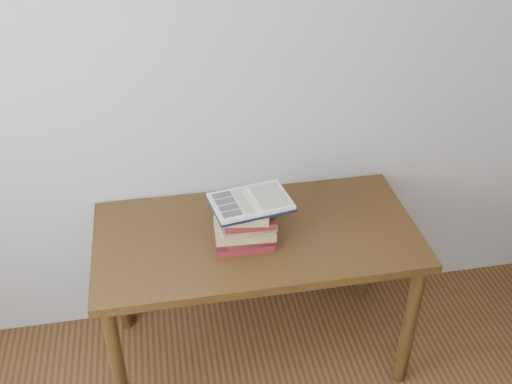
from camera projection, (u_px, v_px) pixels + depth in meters
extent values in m
cube|color=#B5B2AB|center=(230.00, 79.00, 2.56)|extent=(3.50, 0.04, 2.60)
cube|color=#432B10|center=(257.00, 236.00, 2.59)|extent=(1.39, 0.70, 0.04)
cylinder|color=#432B10|center=(118.00, 367.00, 2.47)|extent=(0.06, 0.06, 0.71)
cylinder|color=#432B10|center=(409.00, 326.00, 2.66)|extent=(0.06, 0.06, 0.71)
cylinder|color=#432B10|center=(119.00, 274.00, 2.94)|extent=(0.06, 0.06, 0.71)
cylinder|color=#432B10|center=(366.00, 245.00, 3.13)|extent=(0.06, 0.06, 0.71)
cube|color=maroon|center=(244.00, 241.00, 2.51)|extent=(0.24, 0.16, 0.03)
cube|color=maroon|center=(248.00, 235.00, 2.49)|extent=(0.21, 0.16, 0.03)
cube|color=#9E8352|center=(244.00, 229.00, 2.47)|extent=(0.25, 0.18, 0.03)
cube|color=#9E8352|center=(246.00, 223.00, 2.45)|extent=(0.24, 0.18, 0.03)
cube|color=maroon|center=(249.00, 219.00, 2.43)|extent=(0.21, 0.15, 0.03)
cube|color=#9E8352|center=(243.00, 213.00, 2.41)|extent=(0.22, 0.18, 0.03)
cube|color=black|center=(251.00, 203.00, 2.43)|extent=(0.35, 0.27, 0.01)
cube|color=beige|center=(232.00, 205.00, 2.40)|extent=(0.19, 0.23, 0.01)
cube|color=beige|center=(269.00, 197.00, 2.45)|extent=(0.19, 0.23, 0.01)
cylinder|color=beige|center=(251.00, 201.00, 2.43)|extent=(0.05, 0.21, 0.01)
cube|color=black|center=(222.00, 195.00, 2.44)|extent=(0.08, 0.05, 0.00)
cube|color=black|center=(225.00, 201.00, 2.41)|extent=(0.08, 0.05, 0.00)
cube|color=black|center=(229.00, 207.00, 2.37)|extent=(0.08, 0.05, 0.00)
cube|color=black|center=(232.00, 214.00, 2.34)|extent=(0.08, 0.05, 0.00)
cube|color=#B8B29F|center=(243.00, 201.00, 2.41)|extent=(0.07, 0.18, 0.00)
cube|color=#B8B29F|center=(270.00, 195.00, 2.44)|extent=(0.15, 0.19, 0.00)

